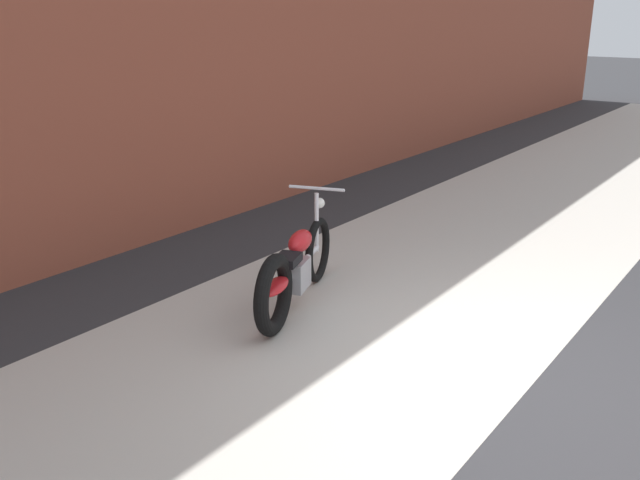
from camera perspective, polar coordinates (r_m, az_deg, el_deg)
ground_plane at (r=5.56m, az=17.19°, el=-11.50°), size 80.00×80.00×0.00m
sidewalk_slab at (r=6.24m, az=1.87°, el=-7.12°), size 36.00×3.50×0.01m
brick_building_wall at (r=8.09m, az=-19.51°, el=17.74°), size 36.00×0.50×5.46m
motorcycle_red at (r=6.39m, az=-2.33°, el=-2.64°), size 1.93×0.88×1.03m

